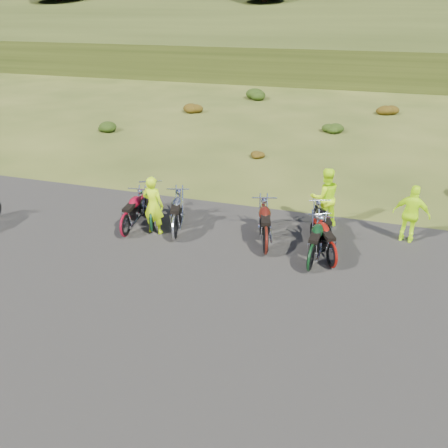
% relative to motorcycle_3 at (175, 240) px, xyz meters
% --- Properties ---
extents(ground, '(300.00, 300.00, 0.00)m').
position_rel_motorcycle_3_xyz_m(ground, '(0.93, -1.13, 0.00)').
color(ground, '#364216').
rests_on(ground, ground).
extents(gravel_pad, '(20.00, 12.00, 0.04)m').
position_rel_motorcycle_3_xyz_m(gravel_pad, '(0.93, -3.13, 0.00)').
color(gravel_pad, black).
rests_on(gravel_pad, ground).
extents(hill_slope, '(300.00, 45.97, 9.37)m').
position_rel_motorcycle_3_xyz_m(hill_slope, '(0.93, 48.87, 0.00)').
color(hill_slope, '#2D3913').
rests_on(hill_slope, ground).
extents(hill_plateau, '(300.00, 90.00, 9.17)m').
position_rel_motorcycle_3_xyz_m(hill_plateau, '(0.93, 108.87, 0.00)').
color(hill_plateau, '#2D3913').
rests_on(hill_plateau, ground).
extents(shrub_1, '(1.03, 1.03, 0.61)m').
position_rel_motorcycle_3_xyz_m(shrub_1, '(-8.17, 10.17, 0.31)').
color(shrub_1, '#1E380E').
rests_on(shrub_1, ground).
extents(shrub_2, '(1.30, 1.30, 0.77)m').
position_rel_motorcycle_3_xyz_m(shrub_2, '(-5.27, 15.47, 0.38)').
color(shrub_2, '#5E320B').
rests_on(shrub_2, ground).
extents(shrub_3, '(1.56, 1.56, 0.92)m').
position_rel_motorcycle_3_xyz_m(shrub_3, '(-2.37, 20.77, 0.46)').
color(shrub_3, '#1E380E').
rests_on(shrub_3, ground).
extents(shrub_4, '(0.77, 0.77, 0.45)m').
position_rel_motorcycle_3_xyz_m(shrub_4, '(0.53, 8.07, 0.23)').
color(shrub_4, '#5E320B').
rests_on(shrub_4, ground).
extents(shrub_5, '(1.03, 1.03, 0.61)m').
position_rel_motorcycle_3_xyz_m(shrub_5, '(3.43, 13.37, 0.31)').
color(shrub_5, '#1E380E').
rests_on(shrub_5, ground).
extents(shrub_6, '(1.30, 1.30, 0.77)m').
position_rel_motorcycle_3_xyz_m(shrub_6, '(6.33, 18.67, 0.38)').
color(shrub_6, '#5E320B').
rests_on(shrub_6, ground).
extents(motorcycle_1, '(0.85, 2.09, 1.07)m').
position_rel_motorcycle_3_xyz_m(motorcycle_1, '(-1.45, -0.22, 0.00)').
color(motorcycle_1, maroon).
rests_on(motorcycle_1, ground).
extents(motorcycle_2, '(1.56, 2.31, 1.15)m').
position_rel_motorcycle_3_xyz_m(motorcycle_2, '(-0.86, 0.29, 0.00)').
color(motorcycle_2, '#0E331A').
rests_on(motorcycle_2, ground).
extents(motorcycle_3, '(1.26, 2.25, 1.12)m').
position_rel_motorcycle_3_xyz_m(motorcycle_3, '(0.00, 0.00, 0.00)').
color(motorcycle_3, '#A5A5A9').
rests_on(motorcycle_3, ground).
extents(motorcycle_4, '(1.28, 2.33, 1.16)m').
position_rel_motorcycle_3_xyz_m(motorcycle_4, '(2.68, -0.03, 0.00)').
color(motorcycle_4, '#4B130C').
rests_on(motorcycle_4, ground).
extents(motorcycle_5, '(1.30, 2.08, 1.03)m').
position_rel_motorcycle_3_xyz_m(motorcycle_5, '(4.27, 0.70, 0.00)').
color(motorcycle_5, black).
rests_on(motorcycle_5, ground).
extents(motorcycle_6, '(1.43, 2.06, 1.03)m').
position_rel_motorcycle_3_xyz_m(motorcycle_6, '(4.44, -0.19, 0.00)').
color(motorcycle_6, maroon).
rests_on(motorcycle_6, ground).
extents(motorcycle_7, '(0.83, 2.09, 1.07)m').
position_rel_motorcycle_3_xyz_m(motorcycle_7, '(3.94, -0.52, 0.00)').
color(motorcycle_7, black).
rests_on(motorcycle_7, ground).
extents(person_middle, '(0.68, 0.47, 1.77)m').
position_rel_motorcycle_3_xyz_m(person_middle, '(-0.73, 0.23, 0.88)').
color(person_middle, '#C4F80D').
rests_on(person_middle, ground).
extents(person_right_a, '(1.10, 1.01, 1.83)m').
position_rel_motorcycle_3_xyz_m(person_right_a, '(3.99, 2.18, 0.92)').
color(person_right_a, '#C4F80D').
rests_on(person_right_a, ground).
extents(person_right_b, '(1.07, 0.63, 1.70)m').
position_rel_motorcycle_3_xyz_m(person_right_b, '(6.42, 1.83, 0.85)').
color(person_right_b, '#C4F80D').
rests_on(person_right_b, ground).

